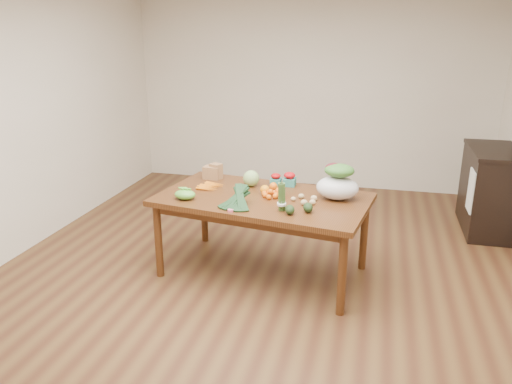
% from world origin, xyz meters
% --- Properties ---
extents(floor, '(6.00, 6.00, 0.00)m').
position_xyz_m(floor, '(0.00, 0.00, 0.00)').
color(floor, brown).
rests_on(floor, ground).
extents(room_walls, '(5.02, 6.02, 2.70)m').
position_xyz_m(room_walls, '(0.00, 0.00, 1.35)').
color(room_walls, silver).
rests_on(room_walls, floor).
extents(dining_table, '(2.00, 1.31, 0.75)m').
position_xyz_m(dining_table, '(-0.01, 0.10, 0.38)').
color(dining_table, '#572D14').
rests_on(dining_table, floor).
extents(cabinet, '(0.52, 1.02, 0.94)m').
position_xyz_m(cabinet, '(2.22, 1.74, 0.47)').
color(cabinet, black).
rests_on(cabinet, floor).
extents(dish_towel, '(0.02, 0.28, 0.45)m').
position_xyz_m(dish_towel, '(1.96, 1.40, 0.55)').
color(dish_towel, white).
rests_on(dish_towel, cabinet).
extents(paper_bag, '(0.24, 0.21, 0.15)m').
position_xyz_m(paper_bag, '(-0.63, 0.53, 0.83)').
color(paper_bag, '#9A6D45').
rests_on(paper_bag, dining_table).
extents(cabbage, '(0.16, 0.16, 0.16)m').
position_xyz_m(cabbage, '(-0.19, 0.39, 0.83)').
color(cabbage, '#7FB166').
rests_on(cabbage, dining_table).
extents(strawberry_basket_a, '(0.11, 0.11, 0.09)m').
position_xyz_m(strawberry_basket_a, '(0.03, 0.49, 0.79)').
color(strawberry_basket_a, '#BB0C0E').
rests_on(strawberry_basket_a, dining_table).
extents(strawberry_basket_b, '(0.13, 0.13, 0.10)m').
position_xyz_m(strawberry_basket_b, '(0.16, 0.49, 0.80)').
color(strawberry_basket_b, red).
rests_on(strawberry_basket_b, dining_table).
extents(orange_a, '(0.08, 0.08, 0.08)m').
position_xyz_m(orange_a, '(-0.01, 0.18, 0.79)').
color(orange_a, orange).
rests_on(orange_a, dining_table).
extents(orange_b, '(0.08, 0.08, 0.08)m').
position_xyz_m(orange_b, '(0.04, 0.31, 0.79)').
color(orange_b, '#E85A0E').
rests_on(orange_b, dining_table).
extents(orange_c, '(0.08, 0.08, 0.08)m').
position_xyz_m(orange_c, '(0.13, 0.16, 0.79)').
color(orange_c, orange).
rests_on(orange_c, dining_table).
extents(mandarin_cluster, '(0.21, 0.21, 0.08)m').
position_xyz_m(mandarin_cluster, '(0.06, 0.11, 0.79)').
color(mandarin_cluster, orange).
rests_on(mandarin_cluster, dining_table).
extents(carrots, '(0.26, 0.28, 0.03)m').
position_xyz_m(carrots, '(-0.55, 0.24, 0.76)').
color(carrots, orange).
rests_on(carrots, dining_table).
extents(snap_pea_bag, '(0.19, 0.14, 0.09)m').
position_xyz_m(snap_pea_bag, '(-0.66, -0.13, 0.79)').
color(snap_pea_bag, '#52B13B').
rests_on(snap_pea_bag, dining_table).
extents(kale_bunch, '(0.38, 0.44, 0.16)m').
position_xyz_m(kale_bunch, '(-0.17, -0.23, 0.83)').
color(kale_bunch, black).
rests_on(kale_bunch, dining_table).
extents(asparagus_bundle, '(0.10, 0.13, 0.26)m').
position_xyz_m(asparagus_bundle, '(0.23, -0.22, 0.88)').
color(asparagus_bundle, '#597B38').
rests_on(asparagus_bundle, dining_table).
extents(potato_a, '(0.04, 0.04, 0.04)m').
position_xyz_m(potato_a, '(0.28, 0.06, 0.77)').
color(potato_a, '#D9B07D').
rests_on(potato_a, dining_table).
extents(potato_b, '(0.06, 0.05, 0.05)m').
position_xyz_m(potato_b, '(0.39, -0.03, 0.78)').
color(potato_b, '#D5B57B').
rests_on(potato_b, dining_table).
extents(potato_c, '(0.06, 0.05, 0.05)m').
position_xyz_m(potato_c, '(0.45, 0.10, 0.78)').
color(potato_c, '#D9B17D').
rests_on(potato_c, dining_table).
extents(potato_d, '(0.05, 0.05, 0.04)m').
position_xyz_m(potato_d, '(0.33, 0.14, 0.77)').
color(potato_d, tan).
rests_on(potato_d, dining_table).
extents(potato_e, '(0.06, 0.05, 0.05)m').
position_xyz_m(potato_e, '(0.45, -0.00, 0.77)').
color(potato_e, '#D7B77C').
rests_on(potato_e, dining_table).
extents(avocado_a, '(0.11, 0.13, 0.08)m').
position_xyz_m(avocado_a, '(0.30, -0.27, 0.79)').
color(avocado_a, black).
rests_on(avocado_a, dining_table).
extents(avocado_b, '(0.11, 0.13, 0.08)m').
position_xyz_m(avocado_b, '(0.44, -0.19, 0.79)').
color(avocado_b, black).
rests_on(avocado_b, dining_table).
extents(salad_bag, '(0.41, 0.34, 0.29)m').
position_xyz_m(salad_bag, '(0.64, 0.20, 0.89)').
color(salad_bag, silver).
rests_on(salad_bag, dining_table).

